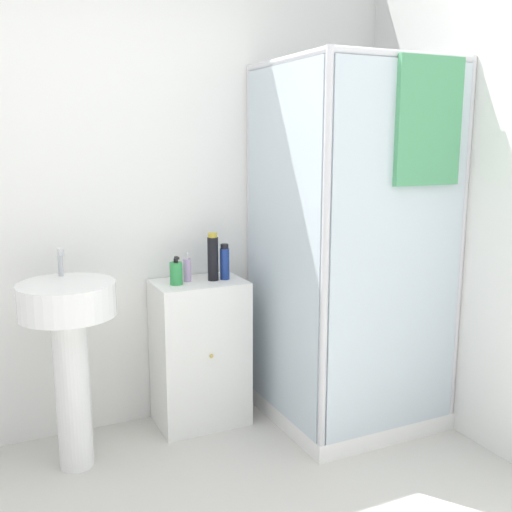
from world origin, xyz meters
TOP-DOWN VIEW (x-y plane):
  - wall_back at (0.00, 1.70)m, footprint 6.40×0.06m
  - shower_enclosure at (1.21, 1.18)m, footprint 0.83×0.86m
  - vanity_cabinet at (0.49, 1.50)m, footprint 0.47×0.34m
  - sink at (-0.19, 1.33)m, footprint 0.43×0.43m
  - soap_dispenser at (0.37, 1.49)m, footprint 0.07×0.07m
  - shampoo_bottle_tall_black at (0.57, 1.49)m, footprint 0.06×0.06m
  - shampoo_bottle_blue at (0.63, 1.49)m, footprint 0.05×0.05m
  - lotion_bottle_white at (0.44, 1.53)m, footprint 0.04×0.04m

SIDE VIEW (x-z plane):
  - vanity_cabinet at x=0.49m, z-range 0.00..0.78m
  - shower_enclosure at x=1.21m, z-range -0.41..1.49m
  - sink at x=-0.19m, z-range 0.13..1.14m
  - soap_dispenser at x=0.37m, z-range 0.77..0.92m
  - lotion_bottle_white at x=0.44m, z-range 0.77..0.92m
  - shampoo_bottle_blue at x=0.63m, z-range 0.78..0.97m
  - shampoo_bottle_tall_black at x=0.57m, z-range 0.78..1.03m
  - wall_back at x=0.00m, z-range 0.00..2.50m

